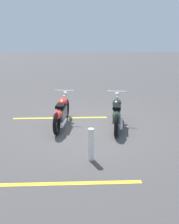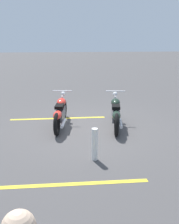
% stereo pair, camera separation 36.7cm
% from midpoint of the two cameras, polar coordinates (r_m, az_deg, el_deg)
% --- Properties ---
extents(ground_plane, '(60.00, 60.00, 0.00)m').
position_cam_midpoint_polar(ground_plane, '(8.36, -1.51, -3.33)').
color(ground_plane, '#474444').
extents(motorcycle_bright_foreground, '(2.23, 0.62, 1.04)m').
position_cam_midpoint_polar(motorcycle_bright_foreground, '(8.36, -7.41, -0.13)').
color(motorcycle_bright_foreground, black).
rests_on(motorcycle_bright_foreground, ground).
extents(motorcycle_dark_foreground, '(2.22, 0.62, 1.04)m').
position_cam_midpoint_polar(motorcycle_dark_foreground, '(8.28, 4.29, -0.20)').
color(motorcycle_dark_foreground, black).
rests_on(motorcycle_dark_foreground, ground).
extents(bollard_post, '(0.14, 0.14, 0.77)m').
position_cam_midpoint_polar(bollard_post, '(6.23, -0.62, -6.86)').
color(bollard_post, white).
rests_on(bollard_post, ground).
extents(parking_stripe_near, '(0.17, 3.20, 0.01)m').
position_cam_midpoint_polar(parking_stripe_near, '(9.30, -7.78, -1.35)').
color(parking_stripe_near, yellow).
rests_on(parking_stripe_near, ground).
extents(parking_stripe_mid, '(0.17, 3.20, 0.01)m').
position_cam_midpoint_polar(parking_stripe_mid, '(5.50, -6.59, -14.94)').
color(parking_stripe_mid, yellow).
rests_on(parking_stripe_mid, ground).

